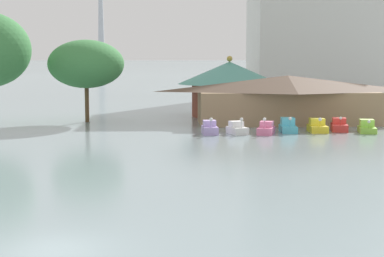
# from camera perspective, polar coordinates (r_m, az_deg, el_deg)

# --- Properties ---
(ground_plane) EXTENTS (2000.00, 2000.00, 0.00)m
(ground_plane) POSITION_cam_1_polar(r_m,az_deg,el_deg) (23.95, -12.90, -11.21)
(ground_plane) COLOR gray
(pedal_boat_lavender) EXTENTS (1.50, 2.46, 1.66)m
(pedal_boat_lavender) POSITION_cam_1_polar(r_m,az_deg,el_deg) (56.95, 1.70, 0.00)
(pedal_boat_lavender) COLOR #B299D8
(pedal_boat_lavender) RESTS_ON ground
(pedal_boat_white) EXTENTS (2.04, 2.59, 1.64)m
(pedal_boat_white) POSITION_cam_1_polar(r_m,az_deg,el_deg) (57.13, 4.31, -0.02)
(pedal_boat_white) COLOR white
(pedal_boat_white) RESTS_ON ground
(pedal_boat_pink) EXTENTS (2.18, 3.02, 1.68)m
(pedal_boat_pink) POSITION_cam_1_polar(r_m,az_deg,el_deg) (57.38, 7.08, -0.03)
(pedal_boat_pink) COLOR pink
(pedal_boat_pink) RESTS_ON ground
(pedal_boat_cyan) EXTENTS (1.69, 3.07, 1.59)m
(pedal_boat_cyan) POSITION_cam_1_polar(r_m,az_deg,el_deg) (59.12, 9.13, 0.19)
(pedal_boat_cyan) COLOR #4CB7CC
(pedal_boat_cyan) RESTS_ON ground
(pedal_boat_yellow) EXTENTS (1.77, 2.77, 1.52)m
(pedal_boat_yellow) POSITION_cam_1_polar(r_m,az_deg,el_deg) (59.69, 11.85, 0.18)
(pedal_boat_yellow) COLOR yellow
(pedal_boat_yellow) RESTS_ON ground
(pedal_boat_red) EXTENTS (1.94, 2.79, 1.54)m
(pedal_boat_red) POSITION_cam_1_polar(r_m,az_deg,el_deg) (60.87, 13.83, 0.25)
(pedal_boat_red) COLOR red
(pedal_boat_red) RESTS_ON ground
(pedal_boat_lime) EXTENTS (1.96, 2.76, 1.34)m
(pedal_boat_lime) POSITION_cam_1_polar(r_m,az_deg,el_deg) (60.28, 16.31, 0.09)
(pedal_boat_lime) COLOR #8CCC3F
(pedal_boat_lime) RESTS_ON ground
(boathouse) EXTENTS (20.78, 7.78, 5.27)m
(boathouse) POSITION_cam_1_polar(r_m,az_deg,el_deg) (66.25, 9.06, 2.85)
(boathouse) COLOR #9E7F5B
(boathouse) RESTS_ON ground
(green_roof_pavilion) EXTENTS (12.62, 12.62, 7.39)m
(green_roof_pavilion) POSITION_cam_1_polar(r_m,az_deg,el_deg) (73.60, 3.58, 4.18)
(green_roof_pavilion) COLOR brown
(green_roof_pavilion) RESTS_ON ground
(shoreline_tree_mid) EXTENTS (8.44, 8.44, 9.17)m
(shoreline_tree_mid) POSITION_cam_1_polar(r_m,az_deg,el_deg) (67.88, -10.04, 6.06)
(shoreline_tree_mid) COLOR brown
(shoreline_tree_mid) RESTS_ON ground
(background_building_block) EXTENTS (27.35, 16.70, 28.15)m
(background_building_block) POSITION_cam_1_polar(r_m,az_deg,el_deg) (109.24, 12.89, 10.28)
(background_building_block) COLOR silver
(background_building_block) RESTS_ON ground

